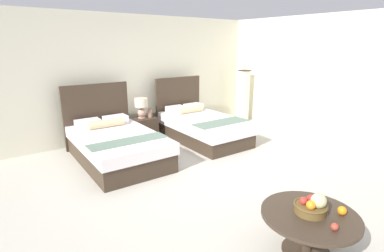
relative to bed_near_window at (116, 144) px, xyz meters
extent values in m
cube|color=beige|center=(1.00, -1.64, -0.31)|extent=(10.31, 9.49, 0.02)
cube|color=beige|center=(1.00, 1.30, 1.05)|extent=(10.31, 0.12, 2.70)
cube|color=beige|center=(4.35, -1.24, 1.05)|extent=(0.12, 5.09, 2.70)
cube|color=#3B2E21|center=(0.00, -0.09, -0.14)|extent=(1.32, 2.12, 0.32)
cube|color=white|center=(0.00, -0.09, 0.12)|extent=(1.37, 2.16, 0.20)
cube|color=#3B2E21|center=(0.03, 0.97, 0.35)|extent=(1.34, 0.10, 1.30)
cube|color=white|center=(-0.25, 0.69, 0.29)|extent=(0.46, 0.31, 0.14)
cube|color=white|center=(0.30, 0.67, 0.29)|extent=(0.46, 0.31, 0.14)
cylinder|color=beige|center=(0.01, 0.44, 0.29)|extent=(0.70, 0.17, 0.15)
cube|color=slate|center=(-0.02, -0.59, 0.22)|extent=(1.33, 0.40, 0.01)
cube|color=#3B2E21|center=(2.00, -0.09, -0.16)|extent=(1.20, 2.05, 0.28)
cube|color=white|center=(2.00, -0.09, 0.11)|extent=(1.24, 2.10, 0.25)
cube|color=#3B2E21|center=(2.03, 0.94, 0.35)|extent=(1.22, 0.10, 1.30)
cube|color=white|center=(1.77, 0.66, 0.30)|extent=(0.42, 0.31, 0.14)
cube|color=white|center=(2.27, 0.65, 0.30)|extent=(0.42, 0.31, 0.14)
cylinder|color=beige|center=(2.02, 0.41, 0.31)|extent=(0.63, 0.17, 0.15)
cube|color=slate|center=(1.98, -0.67, 0.24)|extent=(1.21, 0.47, 0.01)
cube|color=#3B2E21|center=(0.97, 0.81, -0.06)|extent=(0.59, 0.42, 0.49)
sphere|color=tan|center=(0.97, 0.59, 0.01)|extent=(0.02, 0.02, 0.02)
cylinder|color=tan|center=(0.97, 0.83, 0.19)|extent=(0.17, 0.17, 0.02)
ellipsoid|color=tan|center=(0.97, 0.83, 0.30)|extent=(0.18, 0.18, 0.19)
cylinder|color=#99844C|center=(0.97, 0.83, 0.42)|extent=(0.02, 0.02, 0.04)
cylinder|color=beige|center=(0.97, 0.83, 0.53)|extent=(0.29, 0.29, 0.19)
cylinder|color=#9D735B|center=(1.15, 0.77, 0.28)|extent=(0.09, 0.09, 0.19)
torus|color=#9D735B|center=(1.15, 0.77, 0.38)|extent=(0.09, 0.09, 0.01)
cylinder|color=#3B2E21|center=(0.54, -3.57, -0.29)|extent=(0.48, 0.48, 0.02)
cylinder|color=#3B2E21|center=(0.54, -3.57, -0.10)|extent=(0.11, 0.11, 0.41)
cylinder|color=#3B2E21|center=(0.54, -3.57, 0.13)|extent=(0.96, 0.96, 0.04)
cylinder|color=brown|center=(0.55, -3.56, 0.19)|extent=(0.30, 0.30, 0.09)
torus|color=brown|center=(0.55, -3.56, 0.23)|extent=(0.32, 0.32, 0.02)
sphere|color=red|center=(0.61, -3.52, 0.27)|extent=(0.08, 0.08, 0.08)
sphere|color=#B8322B|center=(0.51, -3.50, 0.26)|extent=(0.08, 0.08, 0.08)
sphere|color=orange|center=(0.49, -3.59, 0.27)|extent=(0.09, 0.09, 0.09)
sphere|color=beige|center=(0.59, -3.62, 0.29)|extent=(0.15, 0.15, 0.15)
sphere|color=#B33F2E|center=(0.47, -3.86, 0.18)|extent=(0.07, 0.07, 0.07)
sphere|color=orange|center=(0.77, -3.77, 0.19)|extent=(0.09, 0.09, 0.09)
cube|color=#3C2A1D|center=(3.96, 0.61, -0.29)|extent=(0.25, 0.25, 0.03)
cube|color=white|center=(3.96, 0.61, 0.40)|extent=(0.21, 0.21, 1.34)
cube|color=#3C2A1D|center=(3.96, 0.61, 1.08)|extent=(0.25, 0.25, 0.02)
camera|label=1|loc=(-1.97, -4.96, 1.79)|focal=27.84mm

